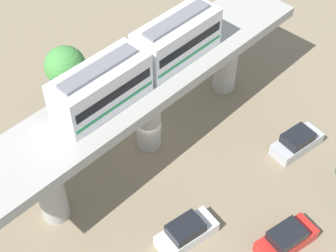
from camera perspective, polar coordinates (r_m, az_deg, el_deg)
ground_plane at (r=40.23m, az=-2.10°, el=-1.96°), size 120.00×120.00×0.00m
viaduct at (r=36.36m, az=-2.33°, el=3.60°), size 5.20×28.00×7.06m
train at (r=33.98m, az=-3.06°, el=7.17°), size 2.64×13.55×3.24m
parked_car_white at (r=34.58m, az=2.06°, el=-11.84°), size 2.50×4.45×1.76m
parked_car_silver at (r=40.55m, az=14.24°, el=-1.77°), size 2.43×4.43×1.76m
parked_car_red at (r=35.18m, az=13.10°, el=-12.24°), size 2.63×4.48×1.76m
tree_mid_lot at (r=41.44m, az=-11.41°, el=6.55°), size 3.34×3.34×5.73m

